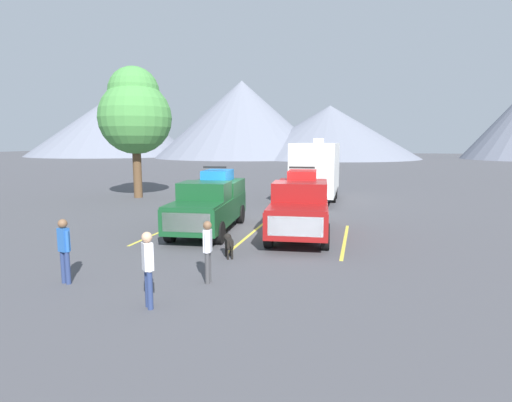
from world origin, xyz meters
TOP-DOWN VIEW (x-y plane):
  - ground_plane at (0.00, 0.00)m, footprint 240.00×240.00m
  - pickup_truck_a at (-1.78, -0.30)m, footprint 2.53×5.84m
  - pickup_truck_b at (1.88, -0.11)m, footprint 2.64×5.97m
  - lot_stripe_a at (-3.64, -0.74)m, footprint 0.12×5.50m
  - lot_stripe_b at (0.00, -0.74)m, footprint 0.12×5.50m
  - lot_stripe_c at (3.64, -0.74)m, footprint 0.12×5.50m
  - camper_trailer_a at (1.45, 9.70)m, footprint 2.60×8.45m
  - person_a at (-3.10, -7.28)m, footprint 0.36×0.25m
  - person_b at (-0.25, -8.17)m, footprint 0.32×0.32m
  - person_c at (0.41, -6.31)m, footprint 0.22×0.36m
  - dog at (0.17, -3.89)m, footprint 0.49×0.75m
  - tree_a at (-9.93, 8.02)m, footprint 4.59×4.59m
  - mountain_ridge at (-9.57, 78.81)m, footprint 144.42×45.61m

SIDE VIEW (x-z plane):
  - ground_plane at x=0.00m, z-range 0.00..0.00m
  - lot_stripe_a at x=-3.64m, z-range 0.00..0.01m
  - lot_stripe_b at x=0.00m, z-range 0.00..0.01m
  - lot_stripe_c at x=3.64m, z-range 0.00..0.01m
  - dog at x=0.17m, z-range 0.13..0.85m
  - person_c at x=0.41m, z-range 0.12..1.74m
  - person_a at x=-3.10m, z-range 0.13..1.81m
  - person_b at x=-0.25m, z-range 0.13..1.83m
  - pickup_truck_a at x=-1.78m, z-range -0.13..2.45m
  - pickup_truck_b at x=1.88m, z-range -0.11..2.50m
  - camper_trailer_a at x=1.45m, z-range 0.10..3.92m
  - tree_a at x=-9.93m, z-range 1.33..9.64m
  - mountain_ridge at x=-9.57m, z-range -1.32..16.42m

